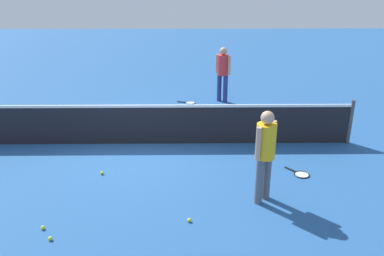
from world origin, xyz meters
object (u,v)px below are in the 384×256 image
Objects in this scene: player_far_side at (223,70)px; tennis_ball_near_player at (43,228)px; player_near_side at (265,149)px; tennis_ball_by_net at (102,173)px; tennis_racket_far_player at (190,103)px; tennis_ball_stray_left at (189,220)px; tennis_ball_baseline at (50,238)px; tennis_racket_near_player at (301,174)px.

tennis_ball_near_player is at bearing -117.05° from player_far_side.
tennis_ball_by_net is (-3.08, 1.02, -0.98)m from player_near_side.
tennis_racket_far_player is at bearing 68.80° from tennis_ball_by_net.
tennis_ball_stray_left is at bearing -99.31° from player_far_side.
player_near_side is 25.76× the size of tennis_ball_baseline.
tennis_racket_far_player is 9.20× the size of tennis_ball_by_net.
player_far_side is 7.57m from tennis_ball_near_player.
tennis_racket_near_player is (0.96, 0.95, -1.00)m from player_near_side.
player_far_side reaches higher than tennis_ball_near_player.
player_far_side is 25.76× the size of tennis_ball_by_net.
tennis_racket_near_player is at bearing -64.72° from tennis_racket_far_player.
tennis_racket_far_player is (-1.27, 5.68, -1.00)m from player_near_side.
player_far_side is at bearing 92.38° from player_near_side.
tennis_ball_stray_left is (-0.04, -6.33, 0.02)m from tennis_racket_far_player.
tennis_ball_by_net is at bearing 179.13° from tennis_racket_near_player.
tennis_ball_near_player is 0.35m from tennis_ball_baseline.
tennis_ball_near_player is at bearing -107.40° from tennis_ball_by_net.
tennis_ball_baseline is at bearing -154.83° from tennis_racket_near_player.
player_near_side is at bearing 26.66° from tennis_ball_stray_left.
player_near_side reaches higher than tennis_racket_near_player.
tennis_racket_near_player is at bearing 25.17° from tennis_ball_baseline.
tennis_racket_near_player and tennis_racket_far_player have the same top height.
player_far_side is 5.69m from tennis_ball_by_net.
tennis_racket_near_player is 4.87m from tennis_ball_baseline.
tennis_ball_by_net is (0.58, 1.85, 0.00)m from tennis_ball_near_player.
tennis_ball_near_player and tennis_ball_baseline have the same top height.
player_near_side is at bearing -135.22° from tennis_racket_near_player.
tennis_racket_far_player is 7.14m from tennis_ball_baseline.
tennis_racket_near_player is at bearing -76.18° from player_far_side.
player_far_side reaches higher than tennis_racket_near_player.
tennis_ball_near_player is 1.00× the size of tennis_ball_stray_left.
tennis_ball_near_player is 2.35m from tennis_ball_stray_left.
tennis_ball_baseline reaches higher than tennis_racket_near_player.
player_far_side is 6.67m from tennis_ball_stray_left.
player_far_side is 1.44m from tennis_racket_far_player.
tennis_racket_near_player is 4.95m from tennis_ball_near_player.
player_near_side is at bearing 17.97° from tennis_ball_baseline.
player_near_side is 5.90m from tennis_racket_far_player.
tennis_racket_near_player is 8.50× the size of tennis_ball_stray_left.
player_far_side reaches higher than tennis_racket_far_player.
tennis_ball_near_player reaches higher than tennis_racket_near_player.
player_far_side is at bearing 80.69° from tennis_ball_stray_left.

